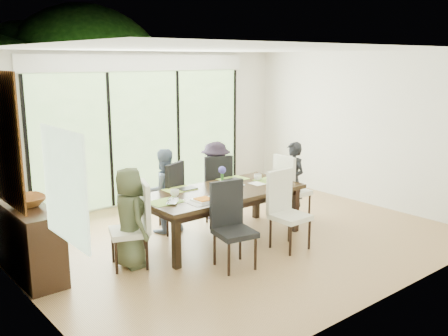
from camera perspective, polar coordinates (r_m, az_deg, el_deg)
floor at (r=7.42m, az=1.24°, el=-7.92°), size 6.00×5.00×0.01m
ceiling at (r=6.96m, az=1.35°, el=13.49°), size 6.00×5.00×0.01m
wall_back at (r=9.09m, az=-9.12°, el=4.52°), size 6.00×0.02×2.70m
wall_front at (r=5.46m, az=18.76°, el=-1.21°), size 6.00×0.02×2.70m
wall_left at (r=5.62m, az=-22.64°, el=-1.12°), size 0.02×5.00×2.70m
wall_right at (r=9.29m, az=15.54°, el=4.39°), size 0.02×5.00×2.70m
glass_doors at (r=9.08m, az=-8.96°, el=3.56°), size 4.20×0.02×2.30m
blinds_header at (r=8.97m, az=-9.21°, el=11.78°), size 4.40×0.06×0.28m
mullion_a at (r=8.22m, az=-21.60°, el=1.92°), size 0.05×0.04×2.30m
mullion_b at (r=8.74m, az=-12.87°, el=3.06°), size 0.05×0.04×2.30m
mullion_c at (r=9.44m, az=-5.27°, el=3.99°), size 0.05×0.04×2.30m
mullion_d at (r=10.29m, az=1.21°, el=4.73°), size 0.05×0.04×2.30m
side_window at (r=4.49m, az=-17.77°, el=-2.01°), size 0.02×0.90×1.00m
deck at (r=10.13m, az=-11.41°, el=-2.85°), size 6.00×1.80×0.10m
rail_top at (r=10.70m, az=-13.58°, el=1.15°), size 6.00×0.08×0.06m
foliage_mid at (r=12.15m, az=-15.53°, el=8.31°), size 4.00×4.00×4.00m
foliage_right at (r=12.36m, az=-6.17°, el=6.23°), size 2.80×2.80×2.80m
foliage_far at (r=12.45m, az=-21.05°, el=7.20°), size 3.60×3.60×3.60m
table_top at (r=7.11m, az=-0.26°, el=-2.77°), size 2.37×1.09×0.06m
table_apron at (r=7.13m, az=-0.26°, el=-3.46°), size 2.17×0.89×0.10m
table_leg_fl at (r=6.28m, az=-5.47°, el=-8.46°), size 0.09×0.09×0.68m
table_leg_fr at (r=7.63m, az=8.13°, el=-4.73°), size 0.09×0.09×0.68m
table_leg_bl at (r=6.97m, az=-9.46°, el=-6.44°), size 0.09×0.09×0.68m
table_leg_br at (r=8.21m, az=3.70°, el=-3.40°), size 0.09×0.09×0.68m
chair_left_end at (r=6.36m, az=-10.85°, el=-6.43°), size 0.59×0.59×1.09m
chair_right_end at (r=8.15m, az=7.94°, el=-2.13°), size 0.47×0.47×1.09m
chair_far_left at (r=7.57m, az=-6.99°, el=-3.24°), size 0.60×0.60×1.09m
chair_far_right at (r=8.13m, az=-1.04°, el=-2.06°), size 0.60×0.60×1.09m
chair_near_left at (r=6.21m, az=1.25°, el=-6.65°), size 0.53×0.53×1.09m
chair_near_right at (r=6.88m, az=7.61°, el=-4.87°), size 0.45×0.45×1.09m
person_left_end at (r=6.34m, az=-10.73°, el=-5.59°), size 0.41×0.62×1.28m
person_right_end at (r=8.12m, az=7.87°, el=-1.51°), size 0.46×0.64×1.28m
person_far_left at (r=7.53m, az=-6.93°, el=-2.59°), size 0.65×0.47×1.28m
person_far_right at (r=8.09m, az=-0.96°, el=-1.44°), size 0.63×0.43×1.28m
placemat_left at (r=6.56m, az=-6.71°, el=-3.86°), size 0.43×0.32×0.01m
placemat_right at (r=7.72m, az=5.22°, el=-1.35°), size 0.43×0.32×0.01m
placemat_far_l at (r=7.15m, az=-5.09°, el=-2.46°), size 0.43×0.32×0.01m
placemat_far_r at (r=7.74m, az=1.02°, el=-1.26°), size 0.43×0.32×0.01m
placemat_paper at (r=6.55m, az=-2.33°, el=-3.82°), size 0.43×0.32×0.01m
tablet_far_l at (r=7.16m, az=-4.20°, el=-2.34°), size 0.26×0.18×0.01m
tablet_far_r at (r=7.67m, az=0.98°, el=-1.33°), size 0.24×0.17×0.01m
papers at (r=7.51m, az=4.12°, el=-1.72°), size 0.30×0.22×0.00m
platter_base at (r=6.54m, az=-2.33°, el=-3.70°), size 0.26×0.26×0.02m
platter_snacks at (r=6.54m, az=-2.34°, el=-3.55°), size 0.20×0.20×0.01m
vase at (r=7.15m, az=-0.20°, el=-1.93°), size 0.08×0.08×0.12m
hyacinth_stems at (r=7.13m, az=-0.20°, el=-1.01°), size 0.04×0.04×0.16m
hyacinth_blooms at (r=7.10m, az=-0.20°, el=-0.24°), size 0.11×0.11×0.11m
laptop at (r=6.53m, az=-5.50°, el=-3.81°), size 0.37×0.38×0.03m
cup_a at (r=6.80m, az=-5.64°, el=-2.86°), size 0.16×0.16×0.09m
cup_b at (r=7.11m, az=1.19°, el=-2.15°), size 0.14×0.14×0.09m
cup_c at (r=7.68m, az=3.90°, el=-1.06°), size 0.14×0.14×0.09m
book at (r=7.29m, az=1.02°, el=-2.07°), size 0.20×0.25×0.02m
sideboard at (r=6.57m, az=-21.67°, el=-7.49°), size 0.43×1.55×0.87m
bowl at (r=6.34m, az=-21.74°, el=-3.56°), size 0.46×0.46×0.11m
candlestick_base at (r=6.77m, az=-22.90°, el=-3.01°), size 0.10×0.10×0.04m
candlestick_shaft at (r=6.64m, az=-23.34°, el=2.07°), size 0.02×0.02×1.21m
candlestick_pan at (r=6.57m, az=-23.79°, el=7.21°), size 0.10×0.10×0.03m
candle at (r=6.57m, az=-23.84°, el=7.71°), size 0.03×0.03×0.10m
tapestry at (r=5.95m, az=-23.70°, el=2.92°), size 0.02×1.00×1.50m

